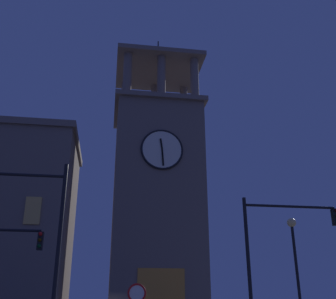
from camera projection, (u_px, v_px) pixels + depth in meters
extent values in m
cube|color=#75665B|center=(156.00, 212.00, 31.60)|extent=(6.82, 6.14, 16.99)
cube|color=#75665B|center=(157.00, 113.00, 34.73)|extent=(7.42, 6.74, 0.40)
cylinder|color=#75665B|center=(195.00, 79.00, 33.61)|extent=(0.70, 0.70, 3.89)
cylinder|color=#75665B|center=(161.00, 77.00, 33.22)|extent=(0.70, 0.70, 3.89)
cylinder|color=#75665B|center=(127.00, 74.00, 32.84)|extent=(0.70, 0.70, 3.89)
cylinder|color=#75665B|center=(184.00, 106.00, 38.17)|extent=(0.70, 0.70, 3.89)
cylinder|color=#75665B|center=(154.00, 104.00, 37.78)|extent=(0.70, 0.70, 3.89)
cylinder|color=#75665B|center=(125.00, 102.00, 37.40)|extent=(0.70, 0.70, 3.89)
cube|color=#75665B|center=(158.00, 71.00, 36.28)|extent=(7.42, 6.74, 0.40)
cylinder|color=black|center=(158.00, 55.00, 36.88)|extent=(0.12, 0.12, 2.96)
cylinder|color=silver|center=(162.00, 149.00, 30.19)|extent=(3.08, 0.12, 3.08)
torus|color=black|center=(162.00, 149.00, 30.18)|extent=(3.24, 0.16, 3.24)
cube|color=black|center=(161.00, 144.00, 30.24)|extent=(0.25, 0.06, 0.86)
cube|color=black|center=(163.00, 157.00, 29.87)|extent=(0.21, 0.06, 1.31)
cube|color=#E0B259|center=(33.00, 210.00, 26.02)|extent=(1.00, 0.12, 1.80)
cylinder|color=black|center=(249.00, 269.00, 16.94)|extent=(0.16, 0.16, 6.21)
cylinder|color=black|center=(290.00, 207.00, 18.23)|extent=(4.30, 0.12, 0.12)
cube|color=black|center=(335.00, 217.00, 18.37)|extent=(0.22, 0.30, 0.75)
sphere|color=#360505|center=(336.00, 210.00, 18.30)|extent=(0.16, 0.16, 0.16)
cylinder|color=black|center=(58.00, 254.00, 14.71)|extent=(0.16, 0.16, 6.94)
cylinder|color=black|center=(13.00, 174.00, 15.50)|extent=(3.99, 0.12, 0.12)
cylinder|color=black|center=(11.00, 230.00, 16.87)|extent=(2.53, 0.12, 0.12)
cube|color=black|center=(40.00, 241.00, 16.89)|extent=(0.22, 0.30, 0.75)
sphere|color=red|center=(40.00, 234.00, 16.83)|extent=(0.16, 0.16, 0.16)
sphere|color=#392705|center=(40.00, 240.00, 16.74)|extent=(0.16, 0.16, 0.16)
sphere|color=#063316|center=(39.00, 246.00, 16.65)|extent=(0.16, 0.16, 0.16)
cylinder|color=black|center=(298.00, 283.00, 18.78)|extent=(0.14, 0.14, 5.28)
sphere|color=#F9DB8C|center=(292.00, 223.00, 19.81)|extent=(0.44, 0.44, 0.44)
cylinder|color=white|center=(137.00, 293.00, 16.58)|extent=(0.70, 0.04, 0.70)
torus|color=red|center=(137.00, 293.00, 16.57)|extent=(0.78, 0.08, 0.78)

